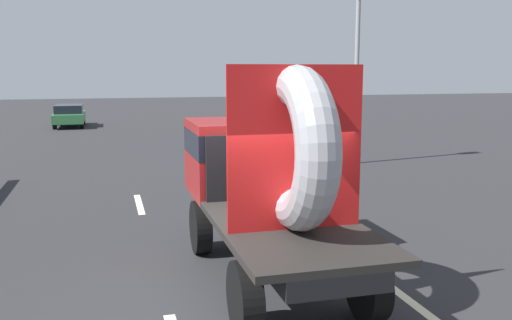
{
  "coord_description": "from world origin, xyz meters",
  "views": [
    {
      "loc": [
        -2.07,
        -7.73,
        3.35
      ],
      "look_at": [
        0.39,
        1.34,
        1.82
      ],
      "focal_mm": 39.12,
      "sensor_mm": 36.0,
      "label": 1
    }
  ],
  "objects_px": {
    "flatbed_truck": "(263,173)",
    "traffic_light": "(358,41)",
    "distant_sedan": "(252,132)",
    "oncoming_car": "(69,115)"
  },
  "relations": [
    {
      "from": "flatbed_truck",
      "to": "oncoming_car",
      "type": "bearing_deg",
      "value": 99.85
    },
    {
      "from": "distant_sedan",
      "to": "oncoming_car",
      "type": "xyz_separation_m",
      "value": [
        -7.94,
        12.2,
        -0.06
      ]
    },
    {
      "from": "distant_sedan",
      "to": "traffic_light",
      "type": "height_order",
      "value": "traffic_light"
    },
    {
      "from": "flatbed_truck",
      "to": "traffic_light",
      "type": "distance_m",
      "value": 11.63
    },
    {
      "from": "flatbed_truck",
      "to": "distant_sedan",
      "type": "relative_size",
      "value": 1.22
    },
    {
      "from": "distant_sedan",
      "to": "oncoming_car",
      "type": "height_order",
      "value": "distant_sedan"
    },
    {
      "from": "flatbed_truck",
      "to": "distant_sedan",
      "type": "distance_m",
      "value": 14.15
    },
    {
      "from": "traffic_light",
      "to": "oncoming_car",
      "type": "bearing_deg",
      "value": 123.02
    },
    {
      "from": "traffic_light",
      "to": "flatbed_truck",
      "type": "bearing_deg",
      "value": -122.79
    },
    {
      "from": "flatbed_truck",
      "to": "oncoming_car",
      "type": "distance_m",
      "value": 26.29
    }
  ]
}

